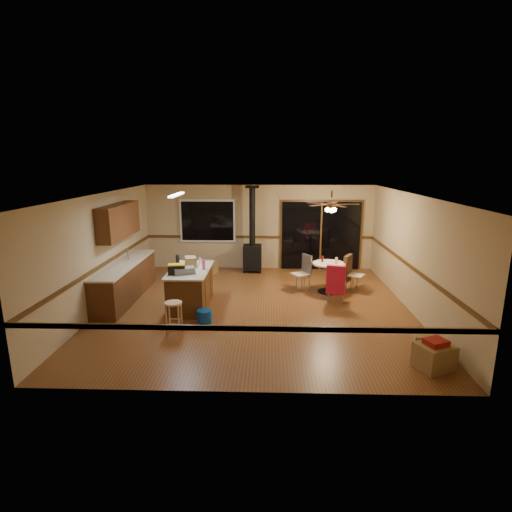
{
  "coord_description": "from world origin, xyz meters",
  "views": [
    {
      "loc": [
        0.29,
        -8.73,
        3.31
      ],
      "look_at": [
        0.0,
        0.3,
        1.15
      ],
      "focal_mm": 28.0,
      "sensor_mm": 36.0,
      "label": 1
    }
  ],
  "objects_px": {
    "bar_stool": "(174,317)",
    "dining_table": "(328,272)",
    "kitchen_island": "(191,288)",
    "box_under_window": "(209,267)",
    "toolbox_grey": "(184,271)",
    "chair_near": "(336,280)",
    "box_corner_a": "(434,356)",
    "box_corner_b": "(426,343)",
    "blue_bucket": "(205,316)",
    "chair_left": "(304,268)",
    "wood_stove": "(252,248)",
    "chair_right": "(349,269)",
    "toolbox_black": "(177,270)"
  },
  "relations": [
    {
      "from": "chair_right",
      "to": "box_under_window",
      "type": "xyz_separation_m",
      "value": [
        -3.87,
        1.57,
        -0.42
      ]
    },
    {
      "from": "blue_bucket",
      "to": "chair_left",
      "type": "distance_m",
      "value": 3.2
    },
    {
      "from": "box_under_window",
      "to": "kitchen_island",
      "type": "bearing_deg",
      "value": -89.86
    },
    {
      "from": "wood_stove",
      "to": "chair_left",
      "type": "relative_size",
      "value": 4.56
    },
    {
      "from": "chair_left",
      "to": "kitchen_island",
      "type": "bearing_deg",
      "value": -154.39
    },
    {
      "from": "wood_stove",
      "to": "toolbox_grey",
      "type": "relative_size",
      "value": 5.63
    },
    {
      "from": "dining_table",
      "to": "box_corner_a",
      "type": "height_order",
      "value": "dining_table"
    },
    {
      "from": "blue_bucket",
      "to": "chair_right",
      "type": "height_order",
      "value": "chair_right"
    },
    {
      "from": "toolbox_grey",
      "to": "chair_right",
      "type": "distance_m",
      "value": 4.27
    },
    {
      "from": "dining_table",
      "to": "box_corner_a",
      "type": "relative_size",
      "value": 1.51
    },
    {
      "from": "dining_table",
      "to": "chair_near",
      "type": "height_order",
      "value": "chair_near"
    },
    {
      "from": "bar_stool",
      "to": "dining_table",
      "type": "height_order",
      "value": "dining_table"
    },
    {
      "from": "chair_right",
      "to": "box_corner_a",
      "type": "height_order",
      "value": "chair_right"
    },
    {
      "from": "blue_bucket",
      "to": "box_under_window",
      "type": "relative_size",
      "value": 0.71
    },
    {
      "from": "blue_bucket",
      "to": "toolbox_black",
      "type": "bearing_deg",
      "value": 142.88
    },
    {
      "from": "toolbox_black",
      "to": "chair_right",
      "type": "relative_size",
      "value": 0.52
    },
    {
      "from": "kitchen_island",
      "to": "chair_left",
      "type": "height_order",
      "value": "chair_left"
    },
    {
      "from": "chair_left",
      "to": "toolbox_grey",
      "type": "bearing_deg",
      "value": -148.79
    },
    {
      "from": "kitchen_island",
      "to": "wood_stove",
      "type": "bearing_deg",
      "value": 66.91
    },
    {
      "from": "wood_stove",
      "to": "chair_near",
      "type": "height_order",
      "value": "wood_stove"
    },
    {
      "from": "box_corner_a",
      "to": "dining_table",
      "type": "bearing_deg",
      "value": 107.01
    },
    {
      "from": "wood_stove",
      "to": "dining_table",
      "type": "relative_size",
      "value": 3.05
    },
    {
      "from": "chair_left",
      "to": "box_under_window",
      "type": "relative_size",
      "value": 1.22
    },
    {
      "from": "toolbox_grey",
      "to": "box_under_window",
      "type": "bearing_deg",
      "value": 89.21
    },
    {
      "from": "box_under_window",
      "to": "box_corner_b",
      "type": "height_order",
      "value": "box_under_window"
    },
    {
      "from": "box_corner_a",
      "to": "box_under_window",
      "type": "bearing_deg",
      "value": 129.04
    },
    {
      "from": "blue_bucket",
      "to": "chair_left",
      "type": "xyz_separation_m",
      "value": [
        2.26,
        2.22,
        0.46
      ]
    },
    {
      "from": "wood_stove",
      "to": "chair_left",
      "type": "distance_m",
      "value": 2.25
    },
    {
      "from": "chair_right",
      "to": "toolbox_grey",
      "type": "bearing_deg",
      "value": -157.02
    },
    {
      "from": "box_corner_b",
      "to": "kitchen_island",
      "type": "bearing_deg",
      "value": 155.26
    },
    {
      "from": "wood_stove",
      "to": "box_under_window",
      "type": "height_order",
      "value": "wood_stove"
    },
    {
      "from": "box_under_window",
      "to": "blue_bucket",
      "type": "bearing_deg",
      "value": -82.98
    },
    {
      "from": "chair_left",
      "to": "wood_stove",
      "type": "bearing_deg",
      "value": 129.05
    },
    {
      "from": "wood_stove",
      "to": "toolbox_grey",
      "type": "xyz_separation_m",
      "value": [
        -1.35,
        -3.42,
        0.24
      ]
    },
    {
      "from": "box_corner_b",
      "to": "box_under_window",
      "type": "bearing_deg",
      "value": 132.78
    },
    {
      "from": "toolbox_grey",
      "to": "chair_near",
      "type": "relative_size",
      "value": 0.64
    },
    {
      "from": "kitchen_island",
      "to": "box_under_window",
      "type": "distance_m",
      "value": 2.87
    },
    {
      "from": "box_corner_a",
      "to": "box_corner_b",
      "type": "relative_size",
      "value": 1.39
    },
    {
      "from": "kitchen_island",
      "to": "box_corner_a",
      "type": "height_order",
      "value": "kitchen_island"
    },
    {
      "from": "chair_near",
      "to": "chair_right",
      "type": "height_order",
      "value": "same"
    },
    {
      "from": "dining_table",
      "to": "chair_left",
      "type": "distance_m",
      "value": 0.63
    },
    {
      "from": "box_corner_a",
      "to": "box_corner_b",
      "type": "xyz_separation_m",
      "value": [
        0.09,
        0.59,
        -0.05
      ]
    },
    {
      "from": "toolbox_black",
      "to": "chair_near",
      "type": "bearing_deg",
      "value": 10.95
    },
    {
      "from": "wood_stove",
      "to": "blue_bucket",
      "type": "distance_m",
      "value": 4.1
    },
    {
      "from": "toolbox_black",
      "to": "bar_stool",
      "type": "bearing_deg",
      "value": -82.12
    },
    {
      "from": "bar_stool",
      "to": "dining_table",
      "type": "relative_size",
      "value": 0.75
    },
    {
      "from": "chair_near",
      "to": "box_corner_b",
      "type": "bearing_deg",
      "value": -62.89
    },
    {
      "from": "wood_stove",
      "to": "toolbox_grey",
      "type": "distance_m",
      "value": 3.69
    },
    {
      "from": "wood_stove",
      "to": "box_under_window",
      "type": "bearing_deg",
      "value": -171.67
    },
    {
      "from": "box_corner_b",
      "to": "chair_right",
      "type": "bearing_deg",
      "value": 102.15
    }
  ]
}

